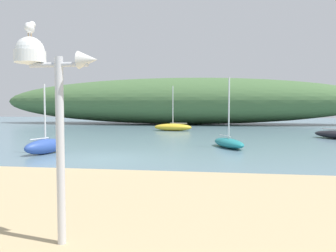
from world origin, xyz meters
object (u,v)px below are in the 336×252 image
object	(u,v)px
mast_structure	(44,78)
sailboat_near_shore	(173,127)
sailboat_far_left	(45,146)
seagull_on_radar	(30,27)
sailboat_centre_water	(229,143)

from	to	relation	value
mast_structure	sailboat_near_shore	bearing A→B (deg)	93.57
sailboat_far_left	sailboat_near_shore	world-z (taller)	sailboat_near_shore
seagull_on_radar	sailboat_near_shore	size ratio (longest dim) A/B	0.09
seagull_on_radar	sailboat_far_left	world-z (taller)	seagull_on_radar
sailboat_far_left	sailboat_near_shore	distance (m)	16.90
mast_structure	seagull_on_radar	size ratio (longest dim) A/B	8.39
seagull_on_radar	sailboat_centre_water	world-z (taller)	sailboat_centre_water
seagull_on_radar	sailboat_far_left	xyz separation A→B (m)	(-5.40, 10.18, -3.00)
seagull_on_radar	sailboat_far_left	size ratio (longest dim) A/B	0.11
mast_structure	seagull_on_radar	bearing A→B (deg)	175.35
sailboat_far_left	seagull_on_radar	bearing A→B (deg)	-62.03
sailboat_far_left	sailboat_near_shore	xyz separation A→B (m)	(3.96, 16.43, -0.02)
mast_structure	sailboat_centre_water	bearing A→B (deg)	77.36
sailboat_far_left	sailboat_centre_water	world-z (taller)	sailboat_centre_water
sailboat_near_shore	mast_structure	bearing A→B (deg)	-86.43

